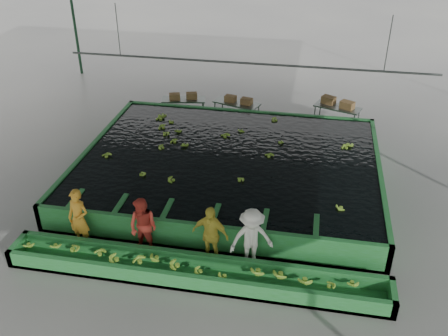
% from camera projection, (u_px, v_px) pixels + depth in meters
% --- Properties ---
extents(ground, '(80.00, 80.00, 0.00)m').
position_uv_depth(ground, '(221.00, 203.00, 16.00)').
color(ground, slate).
rests_on(ground, ground).
extents(shed_roof, '(20.00, 22.00, 0.04)m').
position_uv_depth(shed_roof, '(221.00, 49.00, 13.49)').
color(shed_roof, '#89939D').
rests_on(shed_roof, shed_posts).
extents(shed_posts, '(20.00, 22.00, 5.00)m').
position_uv_depth(shed_posts, '(221.00, 133.00, 14.75)').
color(shed_posts, '#173821').
rests_on(shed_posts, ground).
extents(flotation_tank, '(10.00, 8.00, 0.90)m').
position_uv_depth(flotation_tank, '(229.00, 168.00, 17.05)').
color(flotation_tank, '#257232').
rests_on(flotation_tank, ground).
extents(tank_water, '(9.70, 7.70, 0.00)m').
position_uv_depth(tank_water, '(230.00, 157.00, 16.85)').
color(tank_water, black).
rests_on(tank_water, flotation_tank).
extents(sorting_trough, '(10.00, 1.00, 0.50)m').
position_uv_depth(sorting_trough, '(194.00, 272.00, 12.82)').
color(sorting_trough, '#257232').
rests_on(sorting_trough, ground).
extents(cableway_rail, '(0.08, 0.08, 14.00)m').
position_uv_depth(cableway_rail, '(246.00, 63.00, 18.74)').
color(cableway_rail, '#59605B').
rests_on(cableway_rail, shed_roof).
extents(rail_hanger_left, '(0.04, 0.04, 2.00)m').
position_uv_depth(rail_hanger_left, '(118.00, 30.00, 19.06)').
color(rail_hanger_left, '#59605B').
rests_on(rail_hanger_left, shed_roof).
extents(rail_hanger_right, '(0.04, 0.04, 2.00)m').
position_uv_depth(rail_hanger_right, '(388.00, 44.00, 17.43)').
color(rail_hanger_right, '#59605B').
rests_on(rail_hanger_right, shed_roof).
extents(worker_a, '(0.72, 0.54, 1.79)m').
position_uv_depth(worker_a, '(79.00, 219.00, 13.74)').
color(worker_a, gold).
rests_on(worker_a, ground).
extents(worker_b, '(0.99, 0.86, 1.73)m').
position_uv_depth(worker_b, '(143.00, 227.00, 13.45)').
color(worker_b, red).
rests_on(worker_b, ground).
extents(worker_c, '(1.08, 0.60, 1.74)m').
position_uv_depth(worker_c, '(210.00, 235.00, 13.14)').
color(worker_c, gold).
rests_on(worker_c, ground).
extents(worker_d, '(1.32, 1.04, 1.79)m').
position_uv_depth(worker_d, '(252.00, 239.00, 12.95)').
color(worker_d, silver).
rests_on(worker_d, ground).
extents(packing_table_left, '(1.96, 1.07, 0.84)m').
position_uv_depth(packing_table_left, '(184.00, 108.00, 21.57)').
color(packing_table_left, '#59605B').
rests_on(packing_table_left, ground).
extents(packing_table_mid, '(2.07, 1.32, 0.88)m').
position_uv_depth(packing_table_mid, '(237.00, 112.00, 21.15)').
color(packing_table_mid, '#59605B').
rests_on(packing_table_mid, ground).
extents(packing_table_right, '(2.01, 1.33, 0.85)m').
position_uv_depth(packing_table_right, '(336.00, 116.00, 20.82)').
color(packing_table_right, '#59605B').
rests_on(packing_table_right, ground).
extents(box_stack_left, '(1.23, 0.68, 0.26)m').
position_uv_depth(box_stack_left, '(183.00, 99.00, 21.34)').
color(box_stack_left, brown).
rests_on(box_stack_left, packing_table_left).
extents(box_stack_mid, '(1.23, 0.59, 0.26)m').
position_uv_depth(box_stack_mid, '(238.00, 103.00, 20.89)').
color(box_stack_mid, brown).
rests_on(box_stack_mid, packing_table_mid).
extents(box_stack_right, '(1.41, 1.01, 0.30)m').
position_uv_depth(box_stack_right, '(337.00, 106.00, 20.68)').
color(box_stack_right, brown).
rests_on(box_stack_right, packing_table_right).
extents(floating_bananas, '(8.46, 5.77, 0.12)m').
position_uv_depth(floating_bananas, '(234.00, 146.00, 17.53)').
color(floating_bananas, '#74A229').
rests_on(floating_bananas, tank_water).
extents(trough_bananas, '(8.82, 0.59, 0.12)m').
position_uv_depth(trough_bananas, '(194.00, 267.00, 12.74)').
color(trough_bananas, '#74A229').
rests_on(trough_bananas, sorting_trough).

